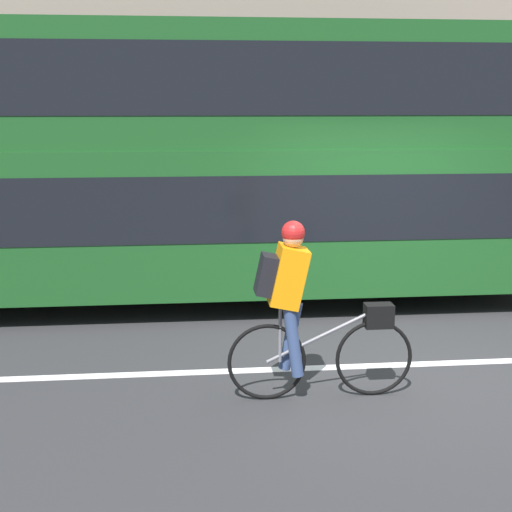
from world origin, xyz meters
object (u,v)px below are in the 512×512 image
at_px(bus, 181,153).
at_px(street_sign_post, 507,166).
at_px(cyclist_on_bike, 303,305).
at_px(trash_bin, 428,218).

height_order(bus, street_sign_post, bus).
height_order(bus, cyclist_on_bike, bus).
relative_size(trash_bin, street_sign_post, 0.37).
relative_size(cyclist_on_bike, trash_bin, 1.87).
xyz_separation_m(bus, cyclist_on_bike, (1.09, -3.56, -1.14)).
distance_m(bus, trash_bin, 5.59).
relative_size(bus, street_sign_post, 4.01).
distance_m(cyclist_on_bike, street_sign_post, 8.15).
distance_m(cyclist_on_bike, trash_bin, 7.37).
distance_m(bus, street_sign_post, 6.66).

